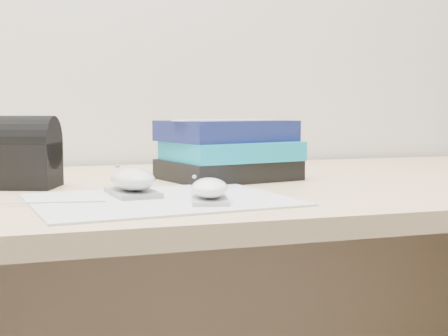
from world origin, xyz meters
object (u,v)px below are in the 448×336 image
object	(u,v)px
desk	(227,296)
mouse_front	(210,190)
book_stack	(228,150)
mouse_rear	(132,181)
pouch	(17,153)

from	to	relation	value
desk	mouse_front	xyz separation A→B (m)	(-0.13, -0.31, 0.25)
mouse_front	book_stack	bearing A→B (deg)	66.99
mouse_front	book_stack	distance (m)	0.31
mouse_rear	mouse_front	size ratio (longest dim) A/B	1.18
mouse_rear	mouse_front	xyz separation A→B (m)	(0.09, -0.10, -0.00)
mouse_front	pouch	size ratio (longest dim) A/B	0.66
mouse_rear	pouch	world-z (taller)	pouch
mouse_front	pouch	xyz separation A→B (m)	(-0.26, 0.27, 0.04)
desk	mouse_rear	size ratio (longest dim) A/B	13.43
desk	book_stack	size ratio (longest dim) A/B	6.06
mouse_front	mouse_rear	bearing A→B (deg)	131.34
desk	mouse_rear	bearing A→B (deg)	-135.84
desk	pouch	xyz separation A→B (m)	(-0.38, -0.04, 0.29)
mouse_rear	book_stack	xyz separation A→B (m)	(0.21, 0.18, 0.03)
desk	pouch	bearing A→B (deg)	-173.78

